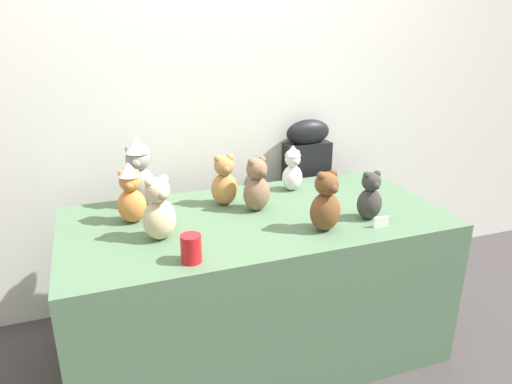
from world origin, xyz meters
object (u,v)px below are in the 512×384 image
object	(u,v)px
teddy_bear_charcoal	(370,197)
teddy_bear_ginger	(131,193)
teddy_bear_caramel	(224,182)
party_cup_red	(191,248)
teddy_bear_snow	(292,168)
display_table	(256,285)
instrument_case	(305,202)
teddy_bear_chestnut	(326,203)
teddy_bear_ash	(139,173)
teddy_bear_sand	(159,210)
teddy_bear_mocha	(257,186)

from	to	relation	value
teddy_bear_charcoal	teddy_bear_ginger	size ratio (longest dim) A/B	0.82
teddy_bear_caramel	party_cup_red	size ratio (longest dim) A/B	2.32
teddy_bear_ginger	teddy_bear_caramel	xyz separation A→B (m)	(0.45, 0.06, -0.02)
teddy_bear_snow	party_cup_red	size ratio (longest dim) A/B	2.25
display_table	instrument_case	size ratio (longest dim) A/B	1.68
display_table	teddy_bear_chestnut	bearing A→B (deg)	-46.68
teddy_bear_chestnut	teddy_bear_ash	bearing A→B (deg)	130.94
teddy_bear_charcoal	party_cup_red	bearing A→B (deg)	-171.09
teddy_bear_charcoal	teddy_bear_chestnut	bearing A→B (deg)	-169.99
teddy_bear_ginger	teddy_bear_chestnut	distance (m)	0.86
teddy_bear_snow	teddy_bear_chestnut	xyz separation A→B (m)	(-0.07, -0.51, 0.01)
teddy_bear_ash	teddy_bear_charcoal	bearing A→B (deg)	-9.87
teddy_bear_sand	teddy_bear_charcoal	bearing A→B (deg)	-26.26
teddy_bear_ash	teddy_bear_sand	bearing A→B (deg)	-67.33
teddy_bear_caramel	teddy_bear_chestnut	distance (m)	0.54
teddy_bear_chestnut	display_table	bearing A→B (deg)	122.72
teddy_bear_caramel	teddy_bear_ginger	bearing A→B (deg)	-170.54
teddy_bear_chestnut	teddy_bear_mocha	world-z (taller)	teddy_bear_chestnut
teddy_bear_chestnut	teddy_bear_sand	xyz separation A→B (m)	(-0.69, 0.16, 0.00)
display_table	teddy_bear_caramel	size ratio (longest dim) A/B	6.90
teddy_bear_caramel	teddy_bear_chestnut	size ratio (longest dim) A/B	0.94
teddy_bear_ginger	teddy_bear_sand	bearing A→B (deg)	-56.43
teddy_bear_mocha	teddy_bear_chestnut	bearing A→B (deg)	-76.27
instrument_case	teddy_bear_charcoal	size ratio (longest dim) A/B	4.57
teddy_bear_snow	teddy_bear_sand	size ratio (longest dim) A/B	0.90
teddy_bear_mocha	party_cup_red	bearing A→B (deg)	-154.50
teddy_bear_charcoal	teddy_bear_snow	size ratio (longest dim) A/B	0.93
display_table	teddy_bear_caramel	bearing A→B (deg)	116.18
teddy_bear_snow	teddy_bear_mocha	world-z (taller)	teddy_bear_mocha
teddy_bear_snow	party_cup_red	distance (m)	0.91
instrument_case	teddy_bear_ginger	xyz separation A→B (m)	(-1.08, -0.43, 0.35)
display_table	teddy_bear_chestnut	size ratio (longest dim) A/B	6.47
instrument_case	teddy_bear_sand	distance (m)	1.23
teddy_bear_snow	teddy_bear_ash	xyz separation A→B (m)	(-0.79, 0.05, 0.05)
display_table	teddy_bear_chestnut	distance (m)	0.60
instrument_case	teddy_bear_ash	size ratio (longest dim) A/B	3.04
teddy_bear_sand	teddy_bear_mocha	world-z (taller)	teddy_bear_sand
teddy_bear_charcoal	party_cup_red	world-z (taller)	teddy_bear_charcoal
display_table	instrument_case	distance (m)	0.79
teddy_bear_charcoal	teddy_bear_ash	distance (m)	1.10
display_table	teddy_bear_sand	xyz separation A→B (m)	(-0.46, -0.09, 0.50)
teddy_bear_sand	party_cup_red	distance (m)	0.26
teddy_bear_caramel	teddy_bear_chestnut	bearing A→B (deg)	-51.96
instrument_case	teddy_bear_ash	world-z (taller)	teddy_bear_ash
teddy_bear_ginger	teddy_bear_snow	bearing A→B (deg)	20.58
teddy_bear_mocha	party_cup_red	xyz separation A→B (m)	(-0.41, -0.40, -0.07)
teddy_bear_ash	party_cup_red	world-z (taller)	teddy_bear_ash
instrument_case	teddy_bear_mocha	xyz separation A→B (m)	(-0.50, -0.49, 0.33)
display_table	teddy_bear_ginger	size ratio (longest dim) A/B	6.27
teddy_bear_caramel	teddy_bear_ash	xyz separation A→B (m)	(-0.39, 0.13, 0.05)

